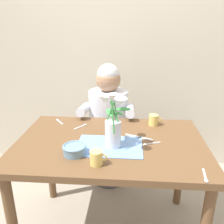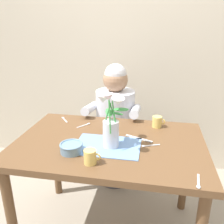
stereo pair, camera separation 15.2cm
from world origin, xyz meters
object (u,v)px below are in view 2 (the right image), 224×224
(dinner_knife, at_px, (139,138))
(ceramic_mug, at_px, (157,122))
(seated_person, at_px, (115,127))
(ceramic_bowl, at_px, (71,147))
(flower_vase, at_px, (111,122))
(coffee_cup, at_px, (90,157))

(dinner_knife, relative_size, ceramic_mug, 2.04)
(seated_person, xyz_separation_m, ceramic_bowl, (-0.12, -0.79, 0.21))
(flower_vase, height_order, ceramic_bowl, flower_vase)
(ceramic_mug, relative_size, coffee_cup, 1.00)
(seated_person, distance_m, flower_vase, 0.76)
(seated_person, xyz_separation_m, coffee_cup, (0.02, -0.89, 0.22))
(ceramic_bowl, height_order, ceramic_mug, ceramic_mug)
(seated_person, xyz_separation_m, flower_vase, (0.09, -0.68, 0.33))
(ceramic_bowl, distance_m, coffee_cup, 0.17)
(flower_vase, xyz_separation_m, ceramic_bowl, (-0.21, -0.11, -0.13))
(seated_person, bearing_deg, ceramic_bowl, -99.98)
(ceramic_mug, distance_m, coffee_cup, 0.65)
(dinner_knife, xyz_separation_m, coffee_cup, (-0.23, -0.34, 0.04))
(dinner_knife, xyz_separation_m, ceramic_mug, (0.11, 0.22, 0.04))
(ceramic_bowl, xyz_separation_m, coffee_cup, (0.14, -0.10, 0.01))
(ceramic_bowl, xyz_separation_m, ceramic_mug, (0.49, 0.46, 0.01))
(ceramic_mug, xyz_separation_m, coffee_cup, (-0.35, -0.56, 0.00))
(dinner_knife, distance_m, ceramic_mug, 0.25)
(flower_vase, height_order, ceramic_mug, flower_vase)
(flower_vase, distance_m, coffee_cup, 0.25)
(flower_vase, xyz_separation_m, coffee_cup, (-0.07, -0.21, -0.12))
(ceramic_bowl, bearing_deg, ceramic_mug, 43.33)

